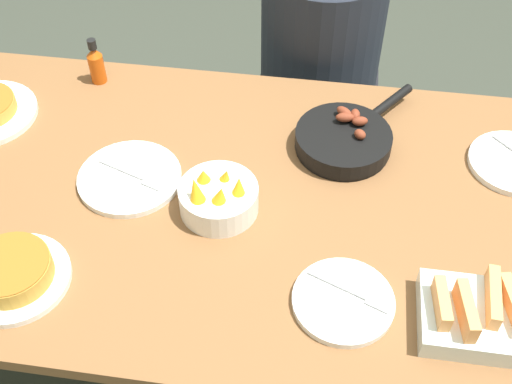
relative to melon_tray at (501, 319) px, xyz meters
name	(u,v)px	position (x,y,z in m)	size (l,w,h in m)	color
ground_plane	(256,354)	(-0.52, 0.27, -0.77)	(14.00, 14.00, 0.00)	#383D33
dining_table	(256,224)	(-0.52, 0.27, -0.12)	(1.84, 0.96, 0.73)	brown
melon_tray	(501,319)	(0.00, 0.00, 0.00)	(0.31, 0.18, 0.10)	silver
skillet	(345,139)	(-0.33, 0.48, -0.01)	(0.30, 0.35, 0.08)	black
frittata_plate_center	(13,273)	(-0.99, -0.03, -0.01)	(0.23, 0.23, 0.06)	white
empty_plate_far_left	(130,178)	(-0.83, 0.29, -0.03)	(0.25, 0.25, 0.02)	white
empty_plate_mid_edge	(343,301)	(-0.30, 0.01, -0.03)	(0.21, 0.21, 0.02)	white
fruit_bowl_mango	(218,197)	(-0.60, 0.23, 0.01)	(0.18, 0.18, 0.12)	white
hot_sauce_bottle	(96,63)	(-1.03, 0.66, 0.03)	(0.04, 0.04, 0.14)	#C64C0F
person_figure	(316,97)	(-0.42, 1.00, -0.29)	(0.42, 0.42, 1.17)	black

